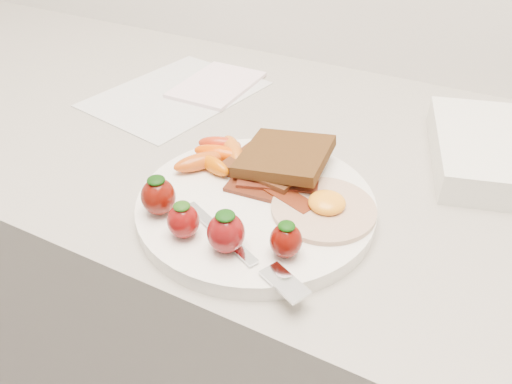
% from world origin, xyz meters
% --- Properties ---
extents(counter, '(2.00, 0.60, 0.90)m').
position_xyz_m(counter, '(0.00, 1.70, 0.45)').
color(counter, gray).
rests_on(counter, ground).
extents(plate, '(0.27, 0.27, 0.02)m').
position_xyz_m(plate, '(-0.01, 1.55, 0.91)').
color(plate, white).
rests_on(plate, counter).
extents(toast_lower, '(0.10, 0.10, 0.01)m').
position_xyz_m(toast_lower, '(-0.02, 1.61, 0.93)').
color(toast_lower, '#4A200E').
rests_on(toast_lower, plate).
extents(toast_upper, '(0.11, 0.11, 0.02)m').
position_xyz_m(toast_upper, '(-0.00, 1.62, 0.94)').
color(toast_upper, black).
rests_on(toast_upper, toast_lower).
extents(fried_egg, '(0.13, 0.13, 0.02)m').
position_xyz_m(fried_egg, '(0.07, 1.57, 0.92)').
color(fried_egg, beige).
rests_on(fried_egg, plate).
extents(bacon_strips, '(0.11, 0.06, 0.01)m').
position_xyz_m(bacon_strips, '(0.01, 1.57, 0.92)').
color(bacon_strips, '#47140A').
rests_on(bacon_strips, plate).
extents(baby_carrots, '(0.08, 0.11, 0.02)m').
position_xyz_m(baby_carrots, '(-0.09, 1.60, 0.93)').
color(baby_carrots, '#E84A00').
rests_on(baby_carrots, plate).
extents(strawberries, '(0.18, 0.06, 0.05)m').
position_xyz_m(strawberries, '(-0.02, 1.47, 0.94)').
color(strawberries, '#5A0C05').
rests_on(strawberries, plate).
extents(fork, '(0.17, 0.08, 0.00)m').
position_xyz_m(fork, '(0.03, 1.46, 0.92)').
color(fork, silver).
rests_on(fork, plate).
extents(paper_sheet, '(0.24, 0.30, 0.00)m').
position_xyz_m(paper_sheet, '(-0.27, 1.76, 0.90)').
color(paper_sheet, silver).
rests_on(paper_sheet, counter).
extents(notepad, '(0.11, 0.16, 0.01)m').
position_xyz_m(notepad, '(-0.22, 1.82, 0.91)').
color(notepad, white).
rests_on(notepad, paper_sheet).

